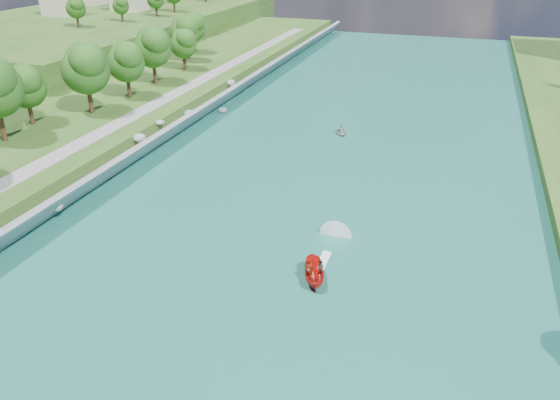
% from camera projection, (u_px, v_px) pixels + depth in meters
% --- Properties ---
extents(ground, '(260.00, 260.00, 0.00)m').
position_uv_depth(ground, '(261.00, 275.00, 52.38)').
color(ground, '#2D5119').
rests_on(ground, ground).
extents(river_water, '(55.00, 240.00, 0.10)m').
position_uv_depth(river_water, '(315.00, 190.00, 69.35)').
color(river_water, '#17584F').
rests_on(river_water, ground).
extents(ridge_west, '(60.00, 120.00, 9.00)m').
position_uv_depth(ridge_west, '(105.00, 30.00, 154.68)').
color(ridge_west, '#2D5119').
rests_on(ridge_west, ground).
extents(riprap_bank, '(4.80, 236.00, 4.40)m').
position_uv_depth(riprap_bank, '(134.00, 155.00, 75.37)').
color(riprap_bank, slate).
rests_on(riprap_bank, ground).
extents(riverside_path, '(3.00, 200.00, 0.10)m').
position_uv_depth(riverside_path, '(94.00, 136.00, 77.09)').
color(riverside_path, gray).
rests_on(riverside_path, berm_west).
extents(motorboat, '(3.60, 19.31, 2.24)m').
position_uv_depth(motorboat, '(317.00, 267.00, 51.85)').
color(motorboat, red).
rests_on(motorboat, river_water).
extents(raft, '(3.41, 3.88, 1.47)m').
position_uv_depth(raft, '(341.00, 132.00, 88.11)').
color(raft, gray).
rests_on(raft, river_water).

